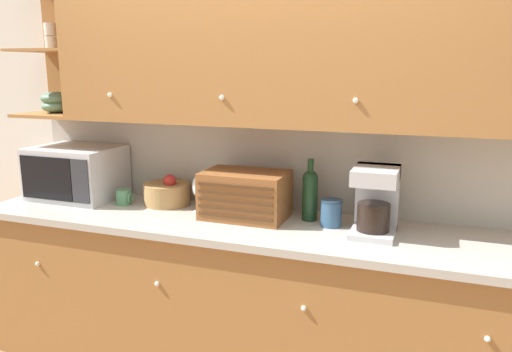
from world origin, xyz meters
The scene contains 13 objects.
ground_plane centered at (0.00, 0.00, 0.00)m, with size 24.00×24.00×0.00m, color #896647.
wall_back centered at (0.00, 0.03, 1.30)m, with size 5.51×0.06×2.60m.
counter_unit centered at (0.00, -0.32, 0.46)m, with size 3.13×0.67×0.91m.
backsplash_panel centered at (0.00, -0.01, 1.16)m, with size 3.11×0.01×0.51m.
upper_cabinets centered at (0.17, -0.19, 1.83)m, with size 3.11×0.39×0.83m.
microwave centered at (-1.20, -0.23, 1.07)m, with size 0.52×0.41×0.32m.
mug centered at (-0.83, -0.27, 0.96)m, with size 0.10×0.09×0.09m.
fruit_basket centered at (-0.59, -0.17, 0.98)m, with size 0.27×0.27×0.19m.
wine_glass centered at (-0.34, -0.26, 1.05)m, with size 0.06×0.06×0.21m.
bread_box centered at (-0.05, -0.26, 1.04)m, with size 0.45×0.30×0.26m.
wine_bottle centered at (0.29, -0.19, 1.06)m, with size 0.08×0.08×0.34m.
storage_canister centered at (0.42, -0.25, 0.98)m, with size 0.11×0.11×0.14m.
coffee_maker centered at (0.65, -0.29, 1.08)m, with size 0.21×0.28×0.34m.
Camera 1 is at (0.91, -2.71, 1.72)m, focal length 35.00 mm.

